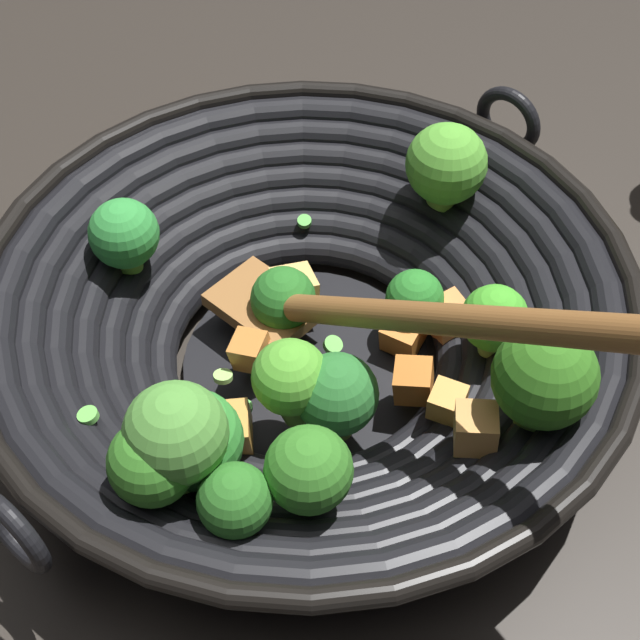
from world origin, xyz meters
TOP-DOWN VIEW (x-y plane):
  - ground_plane at (0.00, 0.00)m, footprint 4.00×4.00m
  - wok at (-0.00, -0.00)m, footprint 0.42×0.42m

SIDE VIEW (x-z plane):
  - ground_plane at x=0.00m, z-range 0.00..0.00m
  - wok at x=0.00m, z-range -0.06..0.17m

